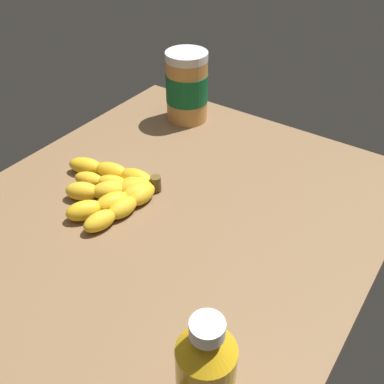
{
  "coord_description": "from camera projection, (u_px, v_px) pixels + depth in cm",
  "views": [
    {
      "loc": [
        46.38,
        38.34,
        52.63
      ],
      "look_at": [
        -4.67,
        3.04,
        3.91
      ],
      "focal_mm": 41.59,
      "sensor_mm": 36.0,
      "label": 1
    }
  ],
  "objects": [
    {
      "name": "ground_plane",
      "position": [
        164.0,
        223.0,
        0.81
      ],
      "size": [
        85.01,
        71.3,
        3.19
      ],
      "primitive_type": "cube",
      "color": "brown"
    },
    {
      "name": "banana_bunch",
      "position": [
        113.0,
        190.0,
        0.83
      ],
      "size": [
        18.71,
        20.82,
        3.58
      ],
      "color": "gold",
      "rests_on": "ground_plane"
    },
    {
      "name": "peanut_butter_jar",
      "position": [
        187.0,
        87.0,
        1.03
      ],
      "size": [
        9.8,
        9.8,
        16.45
      ],
      "color": "#BF8442",
      "rests_on": "ground_plane"
    },
    {
      "name": "honey_bottle",
      "position": [
        206.0,
        371.0,
        0.48
      ],
      "size": [
        6.67,
        6.67,
        15.97
      ],
      "color": "gold",
      "rests_on": "ground_plane"
    }
  ]
}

